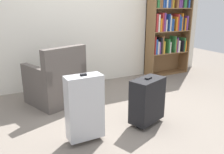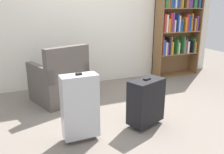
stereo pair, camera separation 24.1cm
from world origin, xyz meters
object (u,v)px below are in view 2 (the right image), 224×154
Objects in this scene: suitcase_silver at (80,107)px; suitcase_black at (146,101)px; armchair at (60,82)px; bookshelf at (177,25)px; mug at (90,92)px.

suitcase_silver is 1.26× the size of suitcase_black.
armchair is 1.15× the size of suitcase_silver.
suitcase_black is (-1.74, -1.77, -0.74)m from bookshelf.
suitcase_black is at bearing -55.40° from armchair.
suitcase_silver reaches higher than mug.
bookshelf is 3.21m from suitcase_silver.
bookshelf is 2.74m from armchair.
bookshelf is 2.59m from suitcase_black.
bookshelf reaches higher than suitcase_silver.
bookshelf reaches higher than armchair.
mug is at bearing 104.44° from suitcase_black.
armchair is at bearing -167.82° from bookshelf.
suitcase_black reaches higher than mug.
armchair is at bearing -172.61° from mug.
mug is 1.44m from suitcase_silver.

